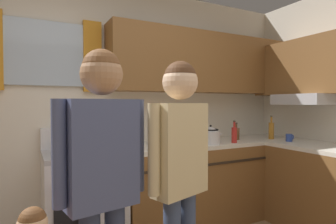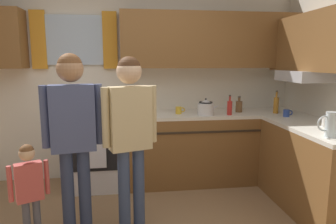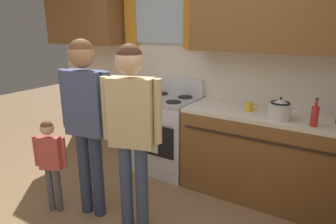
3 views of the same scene
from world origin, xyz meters
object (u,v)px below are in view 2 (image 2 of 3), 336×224
Objects in this scene: bottle_oil_amber at (276,105)px; mug_cobalt_blue at (287,113)px; stovetop_kettle at (206,107)px; small_child at (29,186)px; stove_oven at (100,149)px; bottle_sauce_red at (230,107)px; water_pitcher at (331,124)px; mug_mustard_yellow at (179,110)px; adult_holding_child at (73,125)px; adult_in_plaid at (130,125)px; bottle_squat_brown at (239,106)px; mug_ceramic_white at (327,122)px.

mug_cobalt_blue is at bearing -87.41° from bottle_oil_amber.
stovetop_kettle reaches higher than small_child.
stove_oven is 4.48× the size of bottle_sauce_red.
bottle_sauce_red is 1.12× the size of water_pitcher.
mug_mustard_yellow is 1.95m from small_child.
stove_oven is at bearing 84.65° from adult_holding_child.
adult_holding_child reaches higher than stovetop_kettle.
adult_in_plaid is 0.94m from small_child.
water_pitcher is at bearing -6.16° from adult_holding_child.
bottle_oil_amber reaches higher than small_child.
adult_holding_child reaches higher than stove_oven.
stove_oven is 1.28m from adult_holding_child.
bottle_squat_brown is 0.27m from bottle_sauce_red.
adult_holding_child is at bearing -156.96° from bottle_oil_amber.
adult_in_plaid reaches higher than stovetop_kettle.
mug_cobalt_blue is at bearing 17.49° from adult_holding_child.
adult_holding_child is at bearing -95.35° from stove_oven.
bottle_sauce_red is 2.14× the size of mug_cobalt_blue.
adult_in_plaid reaches higher than small_child.
adult_holding_child reaches higher than bottle_squat_brown.
stovetop_kettle is at bearing 165.01° from mug_cobalt_blue.
bottle_squat_brown is 0.75× the size of stovetop_kettle.
mug_cobalt_blue is (0.44, -0.40, -0.03)m from bottle_squat_brown.
bottle_sauce_red is 1.93m from adult_holding_child.
water_pitcher is (2.09, -1.39, 0.54)m from stove_oven.
bottle_oil_amber is at bearing 23.04° from adult_holding_child.
stove_oven is 2.30m from mug_cobalt_blue.
mug_cobalt_blue is at bearing -42.15° from bottle_squat_brown.
stove_oven reaches higher than small_child.
bottle_oil_amber is at bearing 97.77° from mug_ceramic_white.
water_pitcher reaches higher than stove_oven.
mug_mustard_yellow is 1.05× the size of mug_cobalt_blue.
adult_holding_child reaches higher than mug_mustard_yellow.
bottle_sauce_red is at bearing -15.29° from mug_mustard_yellow.
stove_oven is at bearing 146.41° from water_pitcher.
water_pitcher reaches higher than mug_cobalt_blue.
water_pitcher is at bearing -33.59° from stove_oven.
stove_oven reaches higher than mug_cobalt_blue.
water_pitcher reaches higher than mug_mustard_yellow.
mug_cobalt_blue is (-0.10, 0.59, -0.00)m from mug_ceramic_white.
water_pitcher is 2.57m from small_child.
mug_mustard_yellow is (-1.33, 0.95, -0.00)m from mug_ceramic_white.
adult_holding_child is (-0.11, -1.15, 0.55)m from stove_oven.
stove_oven is at bearing 177.13° from mug_mustard_yellow.
stovetop_kettle is at bearing -162.38° from bottle_squat_brown.
small_child is (-0.33, -0.17, -0.45)m from adult_holding_child.
bottle_sauce_red reaches higher than water_pitcher.
mug_cobalt_blue is (1.23, -0.37, -0.00)m from mug_mustard_yellow.
adult_holding_child is (-2.20, 0.24, 0.01)m from water_pitcher.
stovetop_kettle is 2.12m from small_child.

